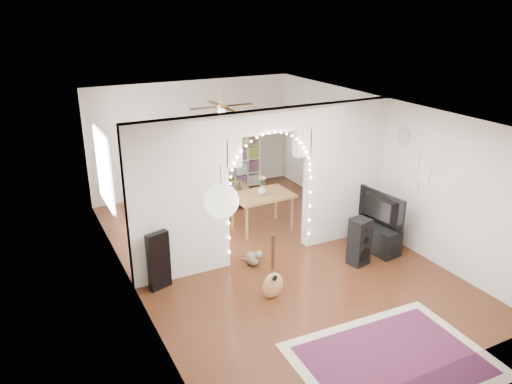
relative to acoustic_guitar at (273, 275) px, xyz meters
name	(u,v)px	position (x,y,z in m)	size (l,w,h in m)	color
floor	(267,253)	(0.63, 1.35, -0.40)	(7.50, 7.50, 0.00)	black
ceiling	(269,109)	(0.63, 1.35, 2.30)	(5.00, 7.50, 0.02)	white
wall_back	(193,138)	(0.63, 5.10, 0.95)	(5.00, 0.02, 2.70)	silver
wall_front	(424,286)	(0.63, -2.40, 0.95)	(5.00, 0.02, 2.70)	silver
wall_left	(126,210)	(-1.87, 1.35, 0.95)	(0.02, 7.50, 2.70)	silver
wall_right	(379,166)	(3.13, 1.35, 0.95)	(0.02, 7.50, 2.70)	silver
divider_wall	(268,181)	(0.63, 1.35, 1.02)	(5.00, 0.20, 2.70)	silver
fairy_lights	(272,177)	(0.63, 1.22, 1.15)	(1.64, 0.04, 1.60)	#FFEABF
window	(104,169)	(-1.84, 3.15, 1.10)	(0.04, 1.20, 1.40)	white
wall_clock	(404,135)	(3.11, 0.75, 1.70)	(0.31, 0.31, 0.03)	white
picture_frames	(416,173)	(3.11, 0.35, 1.10)	(0.02, 0.50, 0.70)	white
paper_lantern	(221,201)	(-1.27, -1.05, 1.85)	(0.40, 0.40, 0.40)	white
ceiling_fan	(221,106)	(0.63, 3.35, 2.00)	(1.10, 1.10, 0.30)	#B8813D
area_rug	(393,360)	(0.68, -2.01, -0.39)	(2.49, 1.87, 0.02)	maroon
guitar_case	(159,261)	(-1.48, 1.10, 0.09)	(0.37, 0.12, 0.98)	black
acoustic_guitar	(273,275)	(0.00, 0.00, 0.00)	(0.39, 0.24, 0.92)	#BC814B
tabby_cat	(253,258)	(0.20, 1.08, -0.27)	(0.33, 0.50, 0.33)	brown
floor_speaker	(359,242)	(1.89, 0.28, 0.02)	(0.39, 0.35, 0.86)	black
media_console	(374,237)	(2.51, 0.60, -0.15)	(0.40, 1.00, 0.50)	black
tv	(377,209)	(2.51, 0.60, 0.41)	(1.07, 0.14, 0.62)	black
bookcase	(233,160)	(1.53, 4.85, 0.33)	(1.42, 0.36, 1.46)	tan
dining_table	(262,198)	(1.06, 2.37, 0.28)	(1.22, 0.84, 0.76)	olive
flower_vase	(262,190)	(1.06, 2.37, 0.45)	(0.18, 0.18, 0.19)	silver
dining_chair_left	(234,195)	(1.06, 3.77, -0.14)	(0.56, 0.58, 0.53)	brown
dining_chair_right	(212,197)	(0.56, 3.86, -0.14)	(0.56, 0.58, 0.52)	brown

